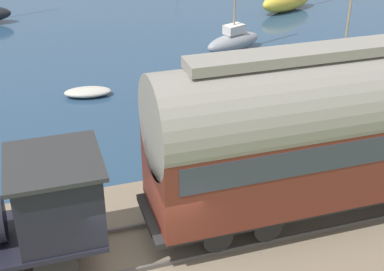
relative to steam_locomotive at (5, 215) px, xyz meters
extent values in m
cube|color=#756651|center=(0.00, -2.95, -1.95)|extent=(5.93, 56.00, 0.53)
cube|color=#4C4742|center=(-0.80, -2.95, -1.62)|extent=(0.07, 54.88, 0.12)
cube|color=#4C4742|center=(0.80, -2.95, -1.62)|extent=(0.07, 54.88, 0.12)
cylinder|color=black|center=(-0.80, -0.90, -1.07)|extent=(0.12, 0.98, 0.98)
cylinder|color=black|center=(0.80, -0.90, -1.07)|extent=(0.12, 0.98, 0.98)
cube|color=black|center=(0.00, -1.16, 0.26)|extent=(2.00, 1.84, 1.73)
cube|color=#282828|center=(0.00, -1.16, 1.17)|extent=(2.20, 2.08, 0.10)
cylinder|color=black|center=(-0.80, -6.01, -1.18)|extent=(0.12, 0.76, 0.76)
cylinder|color=black|center=(0.80, -6.01, -1.18)|extent=(0.12, 0.76, 0.76)
cylinder|color=black|center=(-0.80, -4.70, -1.18)|extent=(0.12, 0.76, 0.76)
cylinder|color=black|center=(0.80, -4.70, -1.18)|extent=(0.12, 0.76, 0.76)
cube|color=black|center=(0.00, -8.38, -0.87)|extent=(2.10, 10.53, 0.16)
cube|color=#5B2319|center=(0.00, -8.38, 0.42)|extent=(2.34, 10.11, 2.42)
cube|color=#2D333D|center=(0.00, -8.38, 0.84)|extent=(2.37, 9.47, 0.68)
cylinder|color=gray|center=(0.00, -8.38, 1.63)|extent=(2.45, 10.11, 2.45)
cube|color=gray|center=(0.00, -8.38, 2.97)|extent=(0.82, 8.42, 0.24)
ellipsoid|color=gold|center=(20.41, -17.07, -1.53)|extent=(2.82, 4.50, 1.36)
ellipsoid|color=gray|center=(14.28, -11.01, -1.74)|extent=(2.20, 3.52, 0.94)
cube|color=silver|center=(14.28, -11.01, -1.04)|extent=(0.95, 1.17, 0.45)
ellipsoid|color=#236B42|center=(8.68, -13.88, -1.68)|extent=(1.66, 4.87, 1.05)
cylinder|color=#9E8460|center=(8.68, -13.88, 1.33)|extent=(0.10, 0.10, 4.98)
ellipsoid|color=#B7B2A3|center=(10.83, -3.07, -2.02)|extent=(1.23, 2.10, 0.38)
camera|label=1|loc=(-10.26, -1.08, 7.14)|focal=50.00mm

